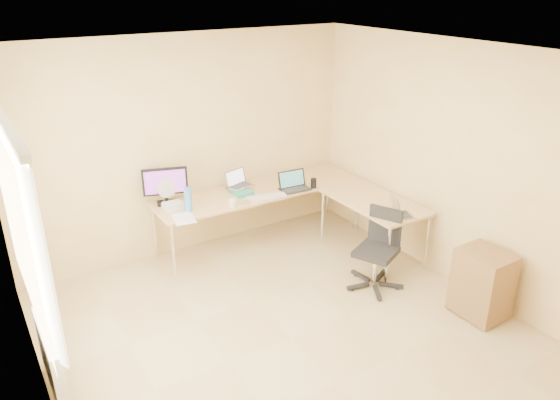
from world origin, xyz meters
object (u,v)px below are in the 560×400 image
cabinet (482,283)px  keyboard (267,197)px  water_bottle (188,200)px  desk_fan (166,191)px  office_chair (376,246)px  desk_main (260,217)px  monitor (165,186)px  mug (232,204)px  laptop_center (240,179)px  laptop_return (403,208)px  desk_return (372,228)px  laptop_black (295,181)px

cabinet → keyboard: bearing=116.1°
water_bottle → cabinet: size_ratio=0.41×
desk_fan → office_chair: 2.45m
desk_main → water_bottle: size_ratio=9.52×
monitor → mug: size_ratio=5.40×
water_bottle → mug: bearing=-18.0°
laptop_center → mug: (-0.32, -0.41, -0.10)m
water_bottle → office_chair: size_ratio=0.32×
monitor → water_bottle: bearing=-52.9°
laptop_return → office_chair: size_ratio=0.32×
monitor → water_bottle: (0.13, -0.35, -0.08)m
water_bottle → laptop_return: water_bottle is taller
keyboard → office_chair: bearing=-52.4°
desk_return → keyboard: 1.32m
office_chair → desk_main: bearing=84.3°
desk_return → water_bottle: (-1.98, 0.85, 0.50)m
laptop_return → desk_main: bearing=51.6°
mug → office_chair: office_chair is taller
laptop_center → laptop_black: 0.68m
laptop_center → mug: laptop_center is taller
desk_fan → laptop_black: bearing=-23.3°
cabinet → monitor: bearing=128.5°
mug → office_chair: size_ratio=0.11×
keyboard → monitor: bearing=169.5°
desk_main → laptop_return: (0.95, -1.50, 0.46)m
desk_main → keyboard: keyboard is taller
water_bottle → laptop_return: (1.95, -1.35, -0.05)m
mug → monitor: bearing=139.9°
keyboard → cabinet: (1.13, -2.26, -0.38)m
monitor → laptop_black: (1.49, -0.43, -0.10)m
desk_main → laptop_black: 0.64m
laptop_black → mug: bearing=-171.9°
laptop_center → office_chair: bearing=-82.0°
desk_return → laptop_return: (-0.03, -0.50, 0.46)m
laptop_black → cabinet: 2.45m
laptop_center → water_bottle: water_bottle is taller
cabinet → laptop_center: bearing=115.7°
keyboard → desk_fan: bearing=169.5°
laptop_center → laptop_black: laptop_center is taller
water_bottle → cabinet: bearing=-48.8°
monitor → laptop_black: size_ratio=1.41×
desk_return → laptop_return: 0.68m
desk_fan → monitor: bearing=0.0°
desk_return → desk_fan: bearing=150.3°
desk_fan → cabinet: (2.20, -2.72, -0.52)m
laptop_black → desk_fan: bearing=167.7°
laptop_return → water_bottle: bearing=74.5°
laptop_black → keyboard: 0.43m
cabinet → laptop_return: bearing=96.7°
laptop_black → desk_return: bearing=-47.7°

